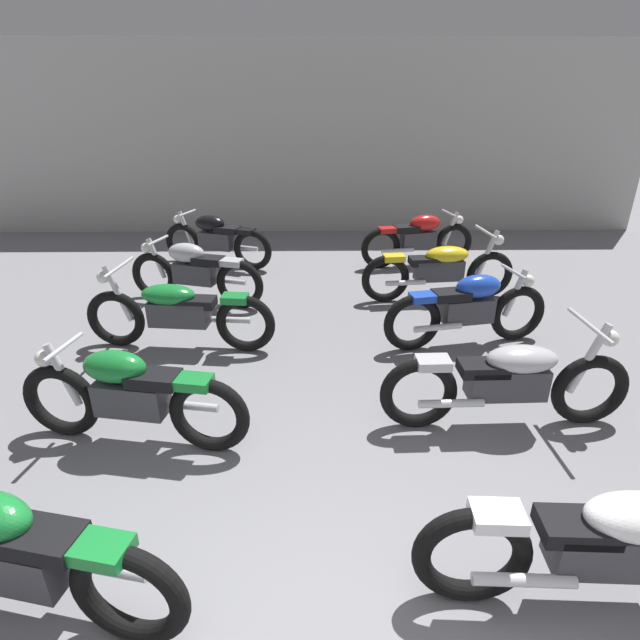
{
  "coord_description": "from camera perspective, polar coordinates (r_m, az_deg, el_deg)",
  "views": [
    {
      "loc": [
        -0.08,
        -1.26,
        2.7
      ],
      "look_at": [
        0.0,
        3.46,
        0.55
      ],
      "focal_mm": 28.37,
      "sensor_mm": 36.0,
      "label": 1
    }
  ],
  "objects": [
    {
      "name": "motorcycle_right_row_1",
      "position": [
        4.62,
        20.47,
        -6.37
      ],
      "size": [
        2.17,
        0.68,
        0.97
      ],
      "color": "black",
      "rests_on": "ground"
    },
    {
      "name": "motorcycle_right_row_3",
      "position": [
        7.22,
        13.37,
        5.64
      ],
      "size": [
        2.17,
        0.68,
        0.97
      ],
      "color": "black",
      "rests_on": "ground"
    },
    {
      "name": "motorcycle_right_row_0",
      "position": [
        3.41,
        30.39,
        -21.04
      ],
      "size": [
        2.17,
        0.68,
        0.97
      ],
      "color": "black",
      "rests_on": "ground"
    },
    {
      "name": "back_wall",
      "position": [
        10.61,
        -0.53,
        19.61
      ],
      "size": [
        13.22,
        0.24,
        3.6
      ],
      "primitive_type": "cube",
      "color": "#B2B2AD",
      "rests_on": "ground"
    },
    {
      "name": "motorcycle_left_row_3",
      "position": [
        7.11,
        -13.99,
        5.34
      ],
      "size": [
        1.92,
        0.71,
        0.88
      ],
      "color": "black",
      "rests_on": "ground"
    },
    {
      "name": "motorcycle_right_row_4",
      "position": [
        8.66,
        11.08,
        9.02
      ],
      "size": [
        1.95,
        0.65,
        0.88
      ],
      "color": "black",
      "rests_on": "ground"
    },
    {
      "name": "motorcycle_left_row_1",
      "position": [
        4.41,
        -20.62,
        -7.9
      ],
      "size": [
        1.96,
        0.56,
        0.88
      ],
      "color": "black",
      "rests_on": "ground"
    },
    {
      "name": "motorcycle_right_row_2",
      "position": [
        5.96,
        16.38,
        1.3
      ],
      "size": [
        1.96,
        0.62,
        0.88
      ],
      "color": "black",
      "rests_on": "ground"
    },
    {
      "name": "motorcycle_left_row_4",
      "position": [
        8.65,
        -11.64,
        8.94
      ],
      "size": [
        1.89,
        0.79,
        0.88
      ],
      "color": "black",
      "rests_on": "ground"
    },
    {
      "name": "motorcycle_left_row_2",
      "position": [
        5.86,
        -15.75,
        0.92
      ],
      "size": [
        2.17,
        0.68,
        0.97
      ],
      "color": "black",
      "rests_on": "ground"
    },
    {
      "name": "motorcycle_left_row_0",
      "position": [
        3.37,
        -31.35,
        -21.76
      ],
      "size": [
        1.95,
        0.61,
        0.88
      ],
      "color": "black",
      "rests_on": "ground"
    }
  ]
}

